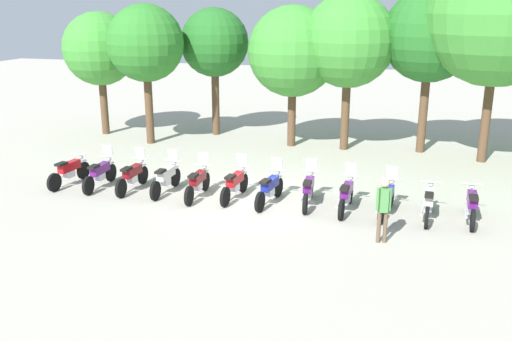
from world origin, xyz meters
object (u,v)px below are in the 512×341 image
(motorcycle_8, at_px, (346,195))
(tree_0, at_px, (100,49))
(motorcycle_3, at_px, (166,178))
(motorcycle_6, at_px, (270,188))
(tree_4, at_px, (349,41))
(motorcycle_11, at_px, (472,205))
(person_0, at_px, (384,205))
(tree_3, at_px, (293,52))
(tree_1, at_px, (146,44))
(motorcycle_0, at_px, (69,171))
(motorcycle_2, at_px, (133,175))
(tree_2, at_px, (214,43))
(motorcycle_1, at_px, (100,173))
(tree_6, at_px, (499,14))
(tree_5, at_px, (430,36))
(motorcycle_9, at_px, (387,198))
(motorcycle_7, at_px, (308,189))
(motorcycle_5, at_px, (235,184))
(motorcycle_4, at_px, (198,182))
(motorcycle_10, at_px, (429,202))

(motorcycle_8, xyz_separation_m, tree_0, (-12.72, 7.49, 3.56))
(motorcycle_3, height_order, motorcycle_6, same)
(tree_4, bearing_deg, motorcycle_11, -58.00)
(person_0, height_order, tree_3, tree_3)
(tree_1, xyz_separation_m, tree_4, (8.67, 1.31, 0.18))
(motorcycle_0, distance_m, tree_1, 7.53)
(motorcycle_2, distance_m, tree_2, 9.65)
(motorcycle_6, bearing_deg, motorcycle_1, 97.80)
(motorcycle_2, distance_m, tree_6, 14.79)
(person_0, relative_size, tree_4, 0.27)
(motorcycle_0, xyz_separation_m, tree_5, (11.86, 8.16, 4.38))
(tree_6, bearing_deg, motorcycle_9, -115.19)
(motorcycle_7, height_order, tree_5, tree_5)
(motorcycle_3, distance_m, tree_4, 9.96)
(motorcycle_0, distance_m, tree_4, 12.30)
(motorcycle_5, bearing_deg, motorcycle_4, 104.23)
(motorcycle_8, height_order, motorcycle_10, motorcycle_8)
(tree_6, bearing_deg, motorcycle_5, -139.43)
(motorcycle_11, distance_m, tree_0, 18.28)
(motorcycle_6, distance_m, motorcycle_7, 1.22)
(motorcycle_7, height_order, tree_2, tree_2)
(motorcycle_3, height_order, tree_2, tree_2)
(motorcycle_8, bearing_deg, motorcycle_5, 90.96)
(motorcycle_9, bearing_deg, motorcycle_3, 96.94)
(motorcycle_4, bearing_deg, tree_5, -42.10)
(motorcycle_11, distance_m, tree_3, 10.91)
(motorcycle_11, bearing_deg, motorcycle_3, 91.83)
(motorcycle_7, distance_m, person_0, 3.41)
(motorcycle_4, relative_size, motorcycle_10, 1.00)
(motorcycle_5, height_order, tree_5, tree_5)
(tree_5, bearing_deg, motorcycle_7, -113.26)
(motorcycle_6, height_order, motorcycle_8, same)
(tree_3, bearing_deg, motorcycle_6, -82.57)
(person_0, xyz_separation_m, tree_6, (3.35, 9.28, 4.71))
(motorcycle_4, relative_size, motorcycle_6, 1.00)
(motorcycle_4, distance_m, tree_6, 12.98)
(motorcycle_9, relative_size, tree_4, 0.33)
(tree_4, bearing_deg, motorcycle_1, -134.01)
(person_0, relative_size, tree_3, 0.29)
(motorcycle_5, relative_size, person_0, 1.22)
(motorcycle_8, bearing_deg, motorcycle_2, 92.79)
(motorcycle_6, bearing_deg, motorcycle_5, 90.81)
(motorcycle_3, xyz_separation_m, motorcycle_10, (8.48, -0.05, -0.01))
(tree_1, bearing_deg, motorcycle_4, -52.80)
(motorcycle_2, bearing_deg, motorcycle_4, -91.99)
(tree_2, bearing_deg, motorcycle_4, -73.80)
(motorcycle_7, relative_size, tree_3, 0.36)
(motorcycle_10, bearing_deg, motorcycle_9, 93.70)
(tree_5, distance_m, tree_6, 2.72)
(motorcycle_0, distance_m, motorcycle_6, 7.27)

